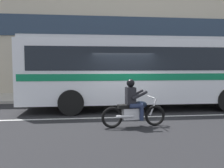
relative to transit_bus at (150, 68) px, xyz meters
name	(u,v)px	position (x,y,z in m)	size (l,w,h in m)	color
ground_plane	(123,114)	(-1.43, -1.19, -1.88)	(60.00, 60.00, 0.00)	black
sidewalk_curb	(110,96)	(-1.43, 3.91, -1.81)	(28.00, 3.80, 0.15)	#A39E93
lane_center_stripe	(126,117)	(-1.43, -1.79, -1.88)	(26.60, 0.14, 0.01)	silver
transit_bus	(150,68)	(0.00, 0.00, 0.00)	(11.51, 2.66, 3.22)	silver
motorcycle_with_rider	(134,107)	(-1.44, -3.24, -1.23)	(2.14, 0.64, 1.56)	black
fire_hydrant	(60,92)	(-4.40, 2.59, -1.36)	(0.22, 0.30, 0.75)	red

